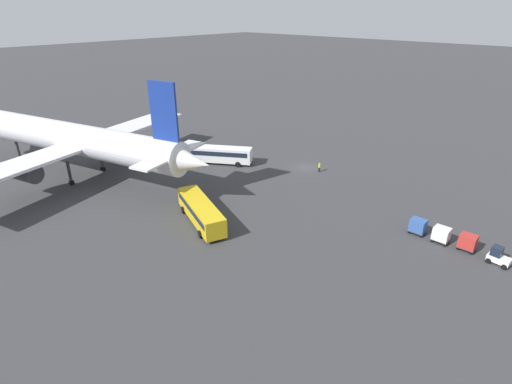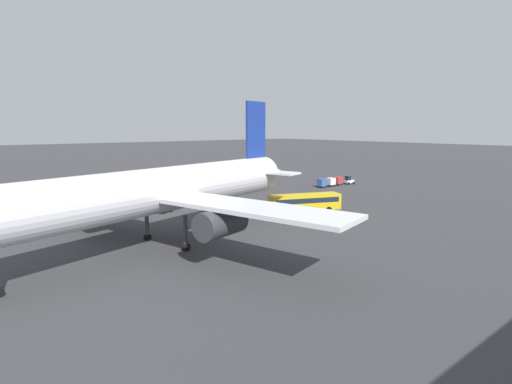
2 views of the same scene
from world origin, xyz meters
The scene contains 9 objects.
ground_plane centered at (0.00, 0.00, 0.00)m, with size 600.00×600.00×0.00m, color #38383A.
airplane centered at (26.96, 29.96, 6.73)m, with size 54.31×47.23×17.90m.
shuttle_bus_near centered at (13.47, 9.09, 1.89)m, with size 11.55×8.66×3.14m.
shuttle_bus_far centered at (-1.34, 26.64, 1.84)m, with size 12.30×7.12×3.05m.
baggage_tug centered at (-34.24, 9.98, 0.94)m, with size 2.52×1.84×2.10m.
worker_person centered at (-2.95, 0.14, 0.87)m, with size 0.38×0.38×1.74m.
cargo_cart_red centered at (-30.71, 9.41, 1.19)m, with size 2.00×1.68×2.06m.
cargo_cart_white centered at (-27.69, 9.75, 1.19)m, with size 2.00×1.68×2.06m.
cargo_cart_blue centered at (-24.66, 9.63, 1.19)m, with size 2.00×1.68×2.06m.
Camera 1 is at (-39.33, 57.40, 27.19)m, focal length 28.00 mm.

